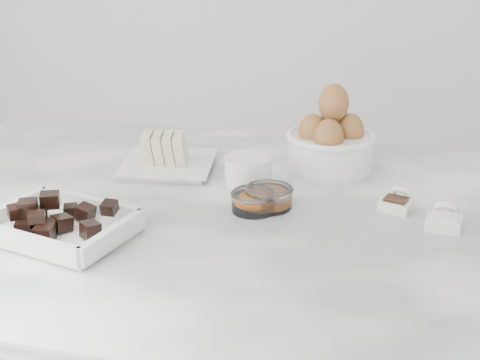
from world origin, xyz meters
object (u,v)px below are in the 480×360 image
butter_plate (167,157)px  sugar_ramekin (248,169)px  vanilla_spoon (397,202)px  zest_bowl (254,201)px  honey_bowl (269,197)px  chocolate_dish (60,222)px  egg_bowl (331,141)px  salt_spoon (444,219)px

butter_plate → sugar_ramekin: size_ratio=2.23×
vanilla_spoon → zest_bowl: bearing=-164.4°
sugar_ramekin → zest_bowl: size_ratio=1.12×
sugar_ramekin → honey_bowl: sugar_ramekin is taller
butter_plate → zest_bowl: butter_plate is taller
chocolate_dish → butter_plate: size_ratio=1.24×
egg_bowl → zest_bowl: bearing=-112.4°
vanilla_spoon → sugar_ramekin: bearing=169.2°
chocolate_dish → honey_bowl: chocolate_dish is taller
butter_plate → honey_bowl: butter_plate is taller
chocolate_dish → zest_bowl: (0.25, 0.15, -0.01)m
honey_bowl → salt_spoon: (0.27, -0.01, -0.00)m
butter_plate → salt_spoon: bearing=-15.3°
egg_bowl → honey_bowl: size_ratio=2.09×
chocolate_dish → egg_bowl: size_ratio=1.39×
salt_spoon → chocolate_dish: bearing=-162.9°
egg_bowl → zest_bowl: (-0.09, -0.22, -0.03)m
egg_bowl → vanilla_spoon: egg_bowl is taller
sugar_ramekin → egg_bowl: bearing=42.0°
sugar_ramekin → honey_bowl: 0.11m
honey_bowl → salt_spoon: 0.27m
chocolate_dish → honey_bowl: bearing=32.8°
vanilla_spoon → chocolate_dish: bearing=-155.4°
sugar_ramekin → zest_bowl: sugar_ramekin is taller
egg_bowl → chocolate_dish: bearing=-132.2°
honey_bowl → vanilla_spoon: 0.20m
butter_plate → egg_bowl: egg_bowl is taller
egg_bowl → sugar_ramekin: bearing=-138.0°
sugar_ramekin → chocolate_dish: bearing=-129.3°
chocolate_dish → salt_spoon: 0.56m
honey_bowl → vanilla_spoon: bearing=11.6°
honey_bowl → salt_spoon: bearing=-1.8°
butter_plate → zest_bowl: (0.20, -0.14, -0.01)m
butter_plate → zest_bowl: bearing=-36.3°
chocolate_dish → egg_bowl: bearing=47.8°
butter_plate → vanilla_spoon: (0.42, -0.08, -0.01)m
chocolate_dish → zest_bowl: size_ratio=3.11×
vanilla_spoon → salt_spoon: size_ratio=1.02×
butter_plate → sugar_ramekin: butter_plate is taller
honey_bowl → sugar_ramekin: bearing=121.6°
zest_bowl → chocolate_dish: bearing=-148.4°
sugar_ramekin → vanilla_spoon: bearing=-10.8°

